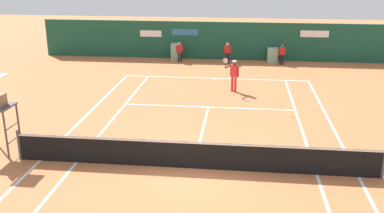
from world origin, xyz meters
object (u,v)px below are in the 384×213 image
object	(u,v)px
player_on_baseline	(234,73)
ball_kid_left_post	(282,53)
tennis_ball_mid_court	(281,105)
ball_kid_right_post	(227,51)
tennis_ball_near_service_line	(292,116)
ball_kid_centre_post	(180,51)

from	to	relation	value
player_on_baseline	ball_kid_left_post	distance (m)	7.25
player_on_baseline	tennis_ball_mid_court	bearing A→B (deg)	163.20
player_on_baseline	ball_kid_right_post	world-z (taller)	player_on_baseline
player_on_baseline	tennis_ball_near_service_line	xyz separation A→B (m)	(2.69, -3.68, -0.96)
player_on_baseline	tennis_ball_mid_court	distance (m)	3.29
ball_kid_left_post	ball_kid_centre_post	bearing A→B (deg)	-6.97
ball_kid_left_post	tennis_ball_mid_court	size ratio (longest dim) A/B	19.44
player_on_baseline	tennis_ball_mid_court	xyz separation A→B (m)	(2.33, -2.12, -0.96)
player_on_baseline	tennis_ball_mid_court	world-z (taller)	player_on_baseline
ball_kid_left_post	tennis_ball_mid_court	distance (m)	8.77
ball_kid_right_post	tennis_ball_near_service_line	size ratio (longest dim) A/B	20.36
ball_kid_right_post	ball_kid_left_post	distance (m)	3.56
ball_kid_left_post	tennis_ball_near_service_line	xyz separation A→B (m)	(-0.30, -10.28, -0.73)
ball_kid_right_post	ball_kid_centre_post	size ratio (longest dim) A/B	1.03
player_on_baseline	ball_kid_left_post	xyz separation A→B (m)	(2.99, 6.60, -0.23)
ball_kid_centre_post	tennis_ball_mid_court	bearing A→B (deg)	113.58
ball_kid_centre_post	tennis_ball_mid_court	world-z (taller)	ball_kid_centre_post
ball_kid_right_post	tennis_ball_mid_court	distance (m)	9.22
player_on_baseline	ball_kid_right_post	distance (m)	6.63
ball_kid_centre_post	tennis_ball_mid_court	distance (m)	10.67
tennis_ball_mid_court	ball_kid_right_post	bearing A→B (deg)	108.42
ball_kid_right_post	tennis_ball_near_service_line	world-z (taller)	ball_kid_right_post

